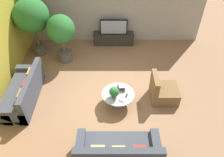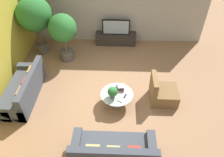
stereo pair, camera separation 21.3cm
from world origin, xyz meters
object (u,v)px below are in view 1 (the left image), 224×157
(couch_by_wall, at_px, (23,92))
(potted_plant_tabletop, at_px, (114,92))
(potted_palm_tall, at_px, (31,17))
(television, at_px, (113,27))
(couch_near_entry, at_px, (118,152))
(armchair_wicker, at_px, (162,91))
(media_console, at_px, (113,38))
(coffee_table, at_px, (118,97))
(potted_palm_corner, at_px, (60,32))

(couch_by_wall, xyz_separation_m, potted_plant_tabletop, (2.71, -0.32, 0.32))
(potted_palm_tall, bearing_deg, television, 14.17)
(couch_near_entry, relative_size, potted_palm_tall, 0.91)
(couch_by_wall, distance_m, armchair_wicker, 4.18)
(potted_palm_tall, bearing_deg, media_console, 14.20)
(coffee_table, relative_size, potted_plant_tabletop, 2.69)
(television, relative_size, potted_plant_tabletop, 3.05)
(coffee_table, height_order, armchair_wicker, armchair_wicker)
(television, distance_m, potted_plant_tabletop, 3.47)
(media_console, bearing_deg, potted_plant_tabletop, -90.05)
(potted_palm_tall, height_order, potted_plant_tabletop, potted_palm_tall)
(media_console, height_order, potted_plant_tabletop, potted_plant_tabletop)
(media_console, relative_size, potted_palm_corner, 0.92)
(couch_near_entry, bearing_deg, television, -89.10)
(media_console, relative_size, couch_near_entry, 0.84)
(television, bearing_deg, media_console, 90.00)
(coffee_table, relative_size, couch_near_entry, 0.49)
(couch_near_entry, height_order, armchair_wicker, armchair_wicker)
(television, height_order, couch_near_entry, television)
(coffee_table, relative_size, armchair_wicker, 1.11)
(television, xyz_separation_m, couch_by_wall, (-2.71, -3.15, -0.46))
(coffee_table, distance_m, couch_by_wall, 2.84)
(armchair_wicker, distance_m, potted_plant_tabletop, 1.54)
(media_console, bearing_deg, potted_palm_tall, -165.80)
(coffee_table, xyz_separation_m, potted_palm_corner, (-1.91, 2.19, 0.90))
(armchair_wicker, height_order, potted_palm_tall, potted_palm_tall)
(armchair_wicker, xyz_separation_m, potted_plant_tabletop, (-1.47, -0.35, 0.33))
(couch_by_wall, relative_size, potted_palm_tall, 0.94)
(media_console, height_order, potted_palm_tall, potted_palm_tall)
(coffee_table, bearing_deg, potted_palm_tall, 138.38)
(coffee_table, distance_m, potted_palm_corner, 3.04)
(armchair_wicker, distance_m, potted_palm_tall, 5.08)
(couch_by_wall, xyz_separation_m, potted_palm_corner, (0.92, 1.99, 0.90))
(potted_palm_corner, relative_size, potted_plant_tabletop, 5.01)
(coffee_table, xyz_separation_m, potted_plant_tabletop, (-0.12, -0.13, 0.32))
(potted_plant_tabletop, bearing_deg, television, 89.95)
(media_console, bearing_deg, armchair_wicker, -64.90)
(potted_palm_corner, bearing_deg, couch_by_wall, -114.65)
(potted_plant_tabletop, bearing_deg, potted_palm_tall, 135.85)
(couch_near_entry, xyz_separation_m, armchair_wicker, (1.38, 1.99, -0.01))
(coffee_table, relative_size, potted_palm_corner, 0.54)
(television, xyz_separation_m, couch_near_entry, (0.08, -5.11, -0.46))
(couch_near_entry, distance_m, potted_plant_tabletop, 1.67)
(potted_palm_tall, distance_m, potted_plant_tabletop, 4.06)
(media_console, bearing_deg, coffee_table, -88.00)
(potted_palm_corner, bearing_deg, potted_palm_tall, 157.16)
(television, distance_m, coffee_table, 3.38)
(coffee_table, xyz_separation_m, couch_by_wall, (-2.83, 0.19, 0.00))
(media_console, relative_size, television, 1.51)
(television, xyz_separation_m, coffee_table, (0.12, -3.34, -0.46))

